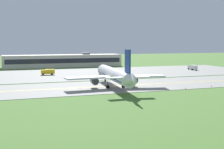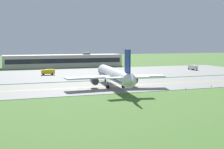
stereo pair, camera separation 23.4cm
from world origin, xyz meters
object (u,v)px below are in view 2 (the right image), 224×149
(airplane_lead, at_px, (114,75))
(service_truck_catering, at_px, (193,67))
(service_truck_fuel, at_px, (48,72))
(service_truck_baggage, at_px, (102,72))

(airplane_lead, height_order, service_truck_catering, airplane_lead)
(airplane_lead, xyz_separation_m, service_truck_fuel, (-15.78, 44.32, -2.60))
(service_truck_fuel, bearing_deg, service_truck_catering, -0.23)
(service_truck_baggage, xyz_separation_m, service_truck_fuel, (-23.56, 4.62, 0.35))
(service_truck_baggage, distance_m, service_truck_fuel, 24.01)
(airplane_lead, relative_size, service_truck_baggage, 5.94)
(service_truck_fuel, relative_size, service_truck_catering, 1.01)
(airplane_lead, relative_size, service_truck_catering, 6.54)
(service_truck_baggage, relative_size, service_truck_catering, 1.10)
(airplane_lead, relative_size, service_truck_fuel, 6.45)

